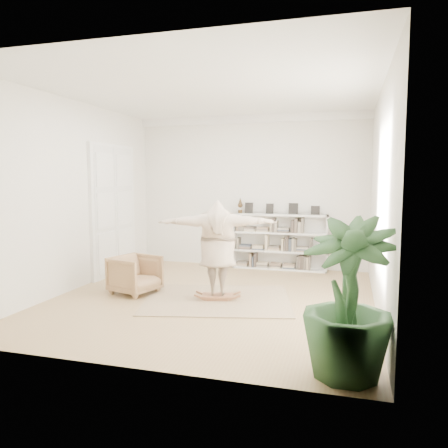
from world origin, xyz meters
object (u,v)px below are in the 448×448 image
bookshelf (279,242)px  rocker_board (218,296)px  person (218,246)px  houseplant (348,298)px  armchair (135,275)px

bookshelf → rocker_board: size_ratio=3.60×
bookshelf → person: 2.99m
bookshelf → houseplant: size_ratio=1.27×
armchair → person: person is taller
armchair → person: (1.60, -0.01, 0.61)m
armchair → houseplant: size_ratio=0.45×
person → houseplant: person is taller
rocker_board → person: person is taller
person → houseplant: 3.29m
rocker_board → houseplant: size_ratio=0.35×
person → houseplant: bearing=118.5°
rocker_board → armchair: bearing=166.5°
person → houseplant: (2.18, -2.46, -0.10)m
houseplant → rocker_board: bearing=131.6°
rocker_board → person: 0.89m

